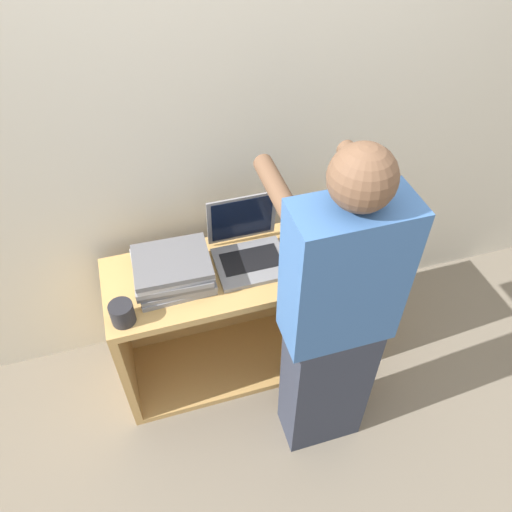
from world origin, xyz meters
TOP-DOWN VIEW (x-y plane):
  - ground_plane at (0.00, 0.00)m, footprint 12.00×12.00m
  - wall_back at (0.00, 0.57)m, footprint 8.00×0.05m
  - cart at (0.00, 0.29)m, footprint 1.30×0.46m
  - laptop_open at (0.00, 0.28)m, footprint 0.31×0.30m
  - laptop_stack_left at (-0.34, 0.23)m, footprint 0.33×0.28m
  - laptop_stack_right at (0.34, 0.23)m, footprint 0.34×0.28m
  - person at (0.19, -0.23)m, footprint 0.40×0.52m
  - mug at (-0.57, 0.08)m, footprint 0.10×0.10m

SIDE VIEW (x-z plane):
  - ground_plane at x=0.00m, z-range 0.00..0.00m
  - cart at x=0.00m, z-range 0.00..0.70m
  - mug at x=-0.57m, z-range 0.70..0.79m
  - laptop_open at x=0.00m, z-range 0.62..0.89m
  - laptop_stack_right at x=0.34m, z-range 0.70..0.81m
  - laptop_stack_left at x=-0.34m, z-range 0.70..0.84m
  - person at x=0.19m, z-range 0.00..1.55m
  - wall_back at x=0.00m, z-range 0.00..2.40m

